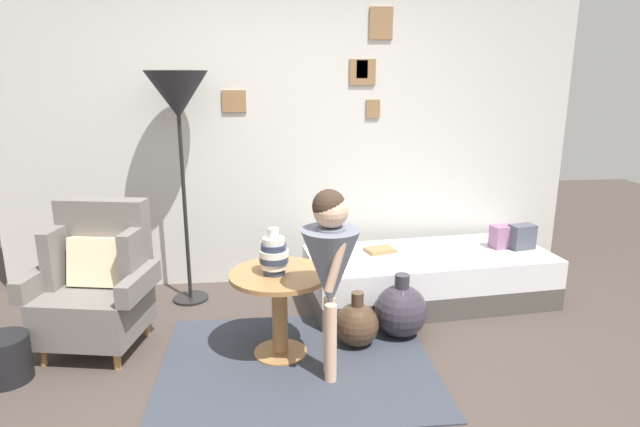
{
  "coord_description": "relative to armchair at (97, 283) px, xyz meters",
  "views": [
    {
      "loc": [
        -0.21,
        -2.53,
        1.77
      ],
      "look_at": [
        0.15,
        0.95,
        0.85
      ],
      "focal_mm": 29.86,
      "sensor_mm": 36.0,
      "label": 1
    }
  ],
  "objects": [
    {
      "name": "pillow_head",
      "position": [
        3.16,
        0.52,
        0.06
      ],
      "size": [
        0.22,
        0.16,
        0.2
      ],
      "primitive_type": "cube",
      "rotation": [
        0.0,
        0.0,
        0.23
      ],
      "color": "#474C56",
      "rests_on": "daybed"
    },
    {
      "name": "gallery_wall",
      "position": [
        1.33,
        1.09,
        0.86
      ],
      "size": [
        4.8,
        0.12,
        2.6
      ],
      "color": "beige",
      "rests_on": "ground"
    },
    {
      "name": "ground_plane",
      "position": [
        1.33,
        -0.86,
        -0.44
      ],
      "size": [
        12.0,
        12.0,
        0.0
      ],
      "primitive_type": "plane",
      "color": "#423833"
    },
    {
      "name": "daybed",
      "position": [
        2.39,
        0.48,
        -0.24
      ],
      "size": [
        1.97,
        0.98,
        0.4
      ],
      "color": "#4C4742",
      "rests_on": "ground"
    },
    {
      "name": "magazine_basket",
      "position": [
        -0.44,
        -0.39,
        -0.3
      ],
      "size": [
        0.28,
        0.28,
        0.28
      ],
      "primitive_type": "cylinder",
      "color": "black",
      "rests_on": "ground"
    },
    {
      "name": "person_child",
      "position": [
        1.47,
        -0.56,
        0.3
      ],
      "size": [
        0.34,
        0.34,
        1.16
      ],
      "color": "#D8AD8E",
      "rests_on": "ground"
    },
    {
      "name": "armchair",
      "position": [
        0.0,
        0.0,
        0.0
      ],
      "size": [
        0.83,
        0.69,
        0.97
      ],
      "color": "#9E7042",
      "rests_on": "ground"
    },
    {
      "name": "pillow_mid",
      "position": [
        3.02,
        0.56,
        0.05
      ],
      "size": [
        0.2,
        0.16,
        0.18
      ],
      "primitive_type": "cube",
      "rotation": [
        0.0,
        0.0,
        0.23
      ],
      "color": "gray",
      "rests_on": "daybed"
    },
    {
      "name": "floor_lamp",
      "position": [
        0.49,
        0.69,
        1.14
      ],
      "size": [
        0.46,
        0.46,
        1.8
      ],
      "color": "black",
      "rests_on": "ground"
    },
    {
      "name": "demijohn_far",
      "position": [
        2.03,
        -0.08,
        -0.25
      ],
      "size": [
        0.37,
        0.37,
        0.45
      ],
      "color": "#332D38",
      "rests_on": "ground"
    },
    {
      "name": "rug",
      "position": [
        1.29,
        -0.4,
        -0.43
      ],
      "size": [
        1.69,
        1.36,
        0.01
      ],
      "primitive_type": "cube",
      "color": "#333842",
      "rests_on": "ground"
    },
    {
      "name": "book_on_daybed",
      "position": [
        2.01,
        0.55,
        -0.02
      ],
      "size": [
        0.26,
        0.22,
        0.03
      ],
      "primitive_type": "cube",
      "rotation": [
        0.0,
        0.0,
        0.28
      ],
      "color": "#9C7547",
      "rests_on": "daybed"
    },
    {
      "name": "side_table",
      "position": [
        1.19,
        -0.25,
        -0.03
      ],
      "size": [
        0.63,
        0.63,
        0.56
      ],
      "color": "#9E7042",
      "rests_on": "ground"
    },
    {
      "name": "vase_striped",
      "position": [
        1.16,
        -0.27,
        0.25
      ],
      "size": [
        0.18,
        0.18,
        0.29
      ],
      "color": "#2D384C",
      "rests_on": "side_table"
    },
    {
      "name": "demijohn_near",
      "position": [
        1.7,
        -0.19,
        -0.29
      ],
      "size": [
        0.29,
        0.29,
        0.38
      ],
      "color": "#473323",
      "rests_on": "ground"
    }
  ]
}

